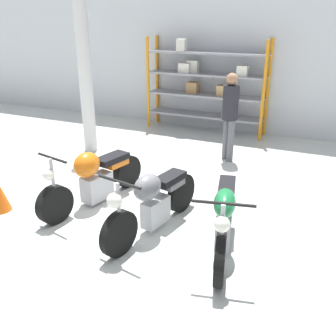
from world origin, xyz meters
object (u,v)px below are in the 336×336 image
(motorcycle_orange, at_px, (94,178))
(motorcycle_green, at_px, (224,217))
(person_browsing, at_px, (230,110))
(shelving_rack, at_px, (206,83))
(motorcycle_grey, at_px, (153,201))

(motorcycle_orange, xyz_separation_m, motorcycle_green, (2.24, -0.42, 0.02))
(motorcycle_orange, xyz_separation_m, person_browsing, (1.42, 2.76, 0.64))
(person_browsing, bearing_deg, motorcycle_orange, 14.45)
(motorcycle_orange, bearing_deg, person_browsing, 165.25)
(shelving_rack, bearing_deg, person_browsing, -58.31)
(motorcycle_grey, bearing_deg, person_browsing, -172.36)
(motorcycle_green, bearing_deg, shelving_rack, -171.48)
(motorcycle_green, relative_size, person_browsing, 1.10)
(motorcycle_orange, height_order, motorcycle_grey, motorcycle_orange)
(motorcycle_orange, relative_size, motorcycle_green, 1.07)
(motorcycle_green, distance_m, person_browsing, 3.34)
(shelving_rack, bearing_deg, motorcycle_grey, -79.08)
(motorcycle_orange, relative_size, person_browsing, 1.17)
(shelving_rack, relative_size, motorcycle_grey, 1.54)
(person_browsing, bearing_deg, shelving_rack, -106.64)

